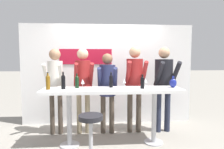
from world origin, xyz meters
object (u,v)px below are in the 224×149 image
(wine_glass_0, at_px, (124,81))
(person_center, at_px, (135,79))
(decorative_vase, at_px, (173,83))
(wine_glass_1, at_px, (145,81))
(wine_bottle_3, at_px, (142,82))
(person_far_left, at_px, (55,81))
(wine_bottle_1, at_px, (77,81))
(wine_bottle_0, at_px, (63,81))
(person_center_right, at_px, (164,80))
(wine_bottle_2, at_px, (48,82))
(wine_bottle_4, at_px, (111,80))
(bar_stool, at_px, (91,132))
(person_left, at_px, (83,80))
(person_center_left, at_px, (107,84))
(tasting_table, at_px, (112,97))
(wine_glass_2, at_px, (83,82))

(wine_glass_0, bearing_deg, person_center, 58.21)
(wine_glass_0, bearing_deg, decorative_vase, -4.14)
(person_center, height_order, wine_glass_1, person_center)
(wine_bottle_3, bearing_deg, wine_glass_0, 156.47)
(person_far_left, bearing_deg, wine_bottle_1, -43.86)
(wine_bottle_0, bearing_deg, wine_bottle_3, -1.99)
(person_center_right, xyz_separation_m, wine_bottle_2, (-2.30, -0.57, 0.05))
(wine_bottle_0, xyz_separation_m, wine_bottle_4, (0.87, 0.12, -0.01))
(person_center_right, relative_size, decorative_vase, 8.35)
(wine_bottle_0, relative_size, wine_glass_1, 1.76)
(decorative_vase, bearing_deg, wine_glass_0, 175.86)
(wine_bottle_4, bearing_deg, wine_glass_0, -8.44)
(wine_bottle_2, bearing_deg, wine_bottle_1, 16.06)
(bar_stool, bearing_deg, person_center, 53.71)
(wine_bottle_1, xyz_separation_m, wine_glass_0, (0.88, -0.02, -0.00))
(person_center, relative_size, person_center_right, 1.01)
(bar_stool, relative_size, person_left, 0.42)
(person_far_left, xyz_separation_m, wine_glass_1, (1.79, -0.46, 0.04))
(bar_stool, distance_m, wine_bottle_0, 1.09)
(bar_stool, xyz_separation_m, decorative_vase, (1.53, 0.69, 0.64))
(wine_bottle_1, bearing_deg, person_far_left, 136.31)
(wine_bottle_0, relative_size, wine_bottle_2, 1.01)
(person_center, bearing_deg, wine_bottle_4, -140.64)
(person_far_left, relative_size, person_center, 0.97)
(person_left, height_order, person_center_right, person_center_right)
(bar_stool, height_order, wine_glass_1, wine_glass_1)
(wine_glass_0, bearing_deg, person_center_left, 122.11)
(person_left, relative_size, decorative_vase, 8.23)
(wine_bottle_2, distance_m, wine_bottle_3, 1.69)
(tasting_table, relative_size, person_center_right, 1.38)
(person_center_left, relative_size, wine_glass_2, 9.61)
(wine_glass_2, bearing_deg, decorative_vase, -0.61)
(bar_stool, distance_m, person_center, 1.66)
(bar_stool, xyz_separation_m, person_far_left, (-0.76, 1.25, 0.64))
(person_center_left, height_order, wine_bottle_0, person_center_left)
(bar_stool, height_order, wine_glass_2, wine_glass_2)
(person_far_left, xyz_separation_m, decorative_vase, (2.29, -0.55, 0.00))
(person_center, height_order, wine_bottle_4, person_center)
(wine_bottle_1, bearing_deg, person_left, 80.53)
(tasting_table, height_order, wine_bottle_3, wine_bottle_3)
(person_center_right, relative_size, wine_bottle_0, 5.91)
(person_left, height_order, wine_bottle_4, person_left)
(wine_bottle_0, bearing_deg, wine_glass_1, 4.50)
(person_center_left, relative_size, wine_bottle_2, 5.51)
(person_far_left, height_order, wine_glass_0, person_far_left)
(tasting_table, bearing_deg, bar_stool, -120.09)
(wine_glass_2, relative_size, decorative_vase, 0.80)
(wine_glass_2, bearing_deg, wine_bottle_3, -4.70)
(person_center, relative_size, wine_glass_1, 10.45)
(wine_bottle_0, distance_m, decorative_vase, 2.04)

